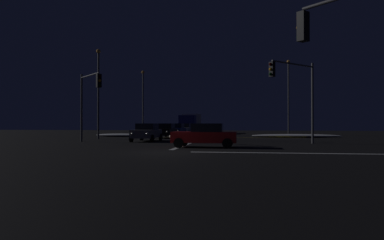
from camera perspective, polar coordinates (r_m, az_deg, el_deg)
The scene contains 18 objects.
ground at distance 19.98m, azimuth -4.09°, elevation -5.20°, with size 120.00×120.00×0.10m, color black.
stop_line_north at distance 28.97m, azimuth -0.18°, elevation -3.65°, with size 0.35×15.78×0.01m.
centre_line_ns at distance 40.47m, azimuth 2.26°, elevation -2.77°, with size 22.00×0.15×0.01m.
crosswalk_bar_east at distance 20.13m, azimuth 22.73°, elevation -4.97°, with size 15.78×0.40×0.01m.
snow_bank_left_curb at distance 42.79m, azimuth -11.13°, elevation -2.38°, with size 6.29×1.50×0.38m.
snow_bank_right_curb at distance 41.44m, azimuth 16.23°, elevation -2.43°, with size 9.79×1.50×0.38m.
sedan_gray at distance 31.88m, azimuth -7.23°, elevation -1.93°, with size 2.02×4.33×1.57m.
sedan_black at distance 38.41m, azimuth -4.25°, elevation -1.69°, with size 2.02×4.33×1.57m.
sedan_blue at distance 43.77m, azimuth -2.54°, elevation -1.55°, with size 2.02×4.33×1.57m.
sedan_silver at distance 48.88m, azimuth -1.29°, elevation -1.45°, with size 2.02×4.33×1.57m.
box_truck at distance 56.69m, azimuth -0.20°, elevation -0.41°, with size 2.68×8.28×3.08m.
sedan_red_crossing at distance 23.54m, azimuth 2.08°, elevation -2.42°, with size 4.33×2.02×1.57m.
traffic_signal_nw at distance 30.66m, azimuth -16.12°, elevation 4.03°, with size 3.02×3.02×5.81m.
traffic_signal_se at distance 12.20m, azimuth 27.20°, elevation 11.61°, with size 3.53×3.53×5.93m.
traffic_signal_ne at distance 27.99m, azimuth 16.27°, elevation 5.24°, with size 3.66×3.66×6.30m.
streetlamp_left_near at distance 37.36m, azimuth -14.69°, elevation 5.09°, with size 0.44×0.44×9.07m.
streetlamp_right_far at distance 50.75m, azimuth 15.12°, elevation 4.29°, with size 0.44×0.44×10.24m.
streetlamp_left_far at distance 52.41m, azimuth -7.82°, elevation 3.54°, with size 0.44×0.44×9.22m.
Camera 1 is at (4.29, -19.44, 1.57)m, focal length 33.48 mm.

